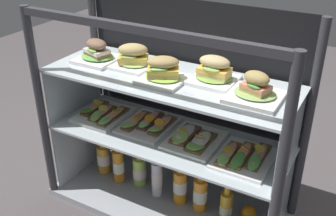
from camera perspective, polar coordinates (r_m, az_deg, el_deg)
name	(u,v)px	position (r m, az deg, el deg)	size (l,w,h in m)	color
ground_plane	(168,206)	(2.13, 0.00, -13.70)	(6.00, 6.00, 0.02)	#4D4648
case_base_deck	(168,202)	(2.12, 0.00, -13.16)	(1.18, 0.47, 0.03)	#9BA0A6
case_frame	(179,102)	(1.90, 1.62, 0.86)	(1.18, 0.47, 1.00)	#333338
riser_lower_tier	(168,170)	(1.99, 0.00, -8.78)	(1.10, 0.39, 0.37)	silver
shelf_lower_glass	(168,137)	(1.88, 0.00, -4.13)	(1.12, 0.41, 0.01)	silver
riser_upper_tier	(168,109)	(1.81, 0.00, -0.16)	(1.10, 0.39, 0.28)	silver
shelf_upper_glass	(168,79)	(1.75, 0.00, 4.12)	(1.12, 0.41, 0.01)	silver
plated_roll_sandwich_mid_right	(97,54)	(1.94, -10.00, 7.58)	(0.19, 0.19, 0.11)	white
plated_roll_sandwich_right_of_center	(133,58)	(1.85, -4.96, 7.09)	(0.17, 0.17, 0.11)	white
plated_roll_sandwich_left_of_center	(163,72)	(1.69, -0.73, 5.14)	(0.19, 0.19, 0.11)	white
plated_roll_sandwich_mid_left	(214,72)	(1.70, 6.53, 5.02)	(0.19, 0.19, 0.12)	white
plated_roll_sandwich_near_left_corner	(255,91)	(1.58, 12.24, 2.43)	(0.21, 0.21, 0.11)	white
open_sandwich_tray_mid_left	(103,114)	(2.06, -9.15, -0.80)	(0.23, 0.27, 0.06)	white
open_sandwich_tray_near_left_corner	(148,124)	(1.95, -2.82, -2.20)	(0.23, 0.27, 0.06)	white
open_sandwich_tray_right_of_center	(193,139)	(1.83, 3.57, -4.38)	(0.23, 0.27, 0.06)	white
open_sandwich_tray_mid_right	(243,157)	(1.74, 10.61, -6.78)	(0.23, 0.27, 0.06)	white
juice_bottle_front_right_end	(104,158)	(2.27, -9.06, -6.97)	(0.07, 0.07, 0.22)	gold
juice_bottle_front_left_end	(118,165)	(2.19, -7.01, -7.98)	(0.06, 0.06, 0.23)	orange
juice_bottle_back_center	(140,170)	(2.17, -4.03, -8.79)	(0.07, 0.07, 0.20)	#AED556
juice_bottle_front_fourth	(157,178)	(2.08, -1.55, -9.83)	(0.06, 0.06, 0.24)	silver
juice_bottle_back_right	(180,186)	(2.04, 1.73, -10.90)	(0.07, 0.07, 0.24)	orange
juice_bottle_near_post	(200,194)	(2.00, 4.58, -11.99)	(0.07, 0.07, 0.22)	orange
juice_bottle_back_left	(226,206)	(1.98, 8.21, -13.48)	(0.06, 0.06, 0.20)	gold
orange_fruit_beside_bottles	(249,213)	(2.02, 11.34, -14.32)	(0.07, 0.07, 0.07)	orange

